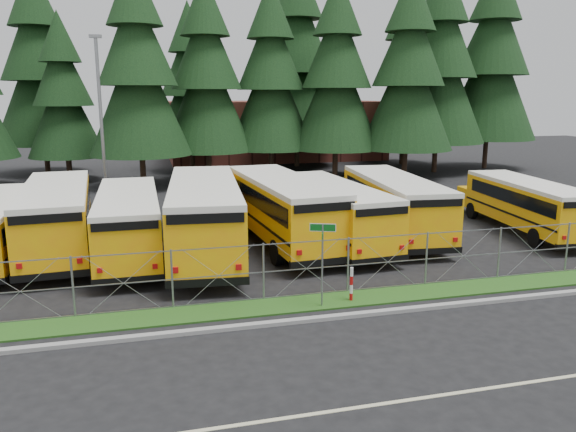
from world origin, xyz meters
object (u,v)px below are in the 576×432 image
Objects in this scene: bus_2 at (129,224)px; bus_east at (523,206)px; bus_0 at (1,229)px; striped_bollard at (351,285)px; bus_3 at (204,218)px; bus_4 at (279,210)px; bus_5 at (331,213)px; bus_6 at (391,205)px; street_sign at (323,247)px; light_standard at (101,116)px; bus_1 at (58,219)px.

bus_east is (19.03, -0.46, -0.09)m from bus_2.
striped_bollard is (12.40, -8.28, -0.71)m from bus_0.
striped_bollard is at bearing -54.39° from bus_3.
bus_2 reaches higher than striped_bollard.
bus_4 is at bearing 93.54° from striped_bollard.
bus_3 is 1.15× the size of bus_5.
striped_bollard is (-5.19, -8.22, -0.85)m from bus_6.
bus_4 is 1.07× the size of bus_6.
street_sign is (-12.89, -7.22, 0.73)m from bus_east.
street_sign is at bearing -35.87° from bus_0.
bus_2 is 12.22m from light_standard.
bus_0 is 14.93m from striped_bollard.
bus_2 reaches higher than bus_5.
bus_3 is 1.21× the size of light_standard.
light_standard is at bearing 72.26° from bus_0.
bus_5 is at bearing 76.25° from striped_bollard.
light_standard reaches higher than striped_bollard.
bus_1 reaches higher than striped_bollard.
light_standard reaches higher than bus_2.
bus_east is at bearing 5.34° from bus_3.
street_sign reaches higher than bus_5.
bus_5 is 8.26m from street_sign.
bus_0 is at bearing 143.05° from street_sign.
bus_6 is at bearing 175.34° from bus_east.
bus_5 is at bearing 69.16° from street_sign.
bus_3 is at bearing -8.33° from bus_2.
bus_4 is 12.35m from bus_east.
bus_2 is 3.80× the size of street_sign.
bus_1 is at bearing -98.14° from light_standard.
bus_0 is 0.85× the size of bus_4.
bus_2 is 0.87× the size of bus_3.
light_standard reaches higher than bus_4.
bus_3 is 3.75m from bus_4.
bus_2 is at bearing -171.41° from bus_6.
bus_4 reaches higher than bus_east.
bus_6 is 1.09× the size of light_standard.
bus_2 is 6.77m from bus_4.
street_sign is (6.14, -7.69, 0.63)m from bus_2.
bus_6 reaches higher than bus_5.
bus_1 is at bearing 171.04° from bus_4.
striped_bollard is at bearing -32.66° from bus_0.
light_standard is at bearing 128.88° from bus_5.
bus_2 is at bearing 175.95° from bus_5.
bus_0 is 3.57× the size of street_sign.
street_sign is 2.34× the size of striped_bollard.
bus_5 is 9.98m from bus_east.
street_sign reaches higher than bus_2.
striped_bollard is at bearing -91.00° from bus_4.
bus_6 is (17.59, -0.07, 0.13)m from bus_0.
striped_bollard is at bearing -107.87° from bus_5.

